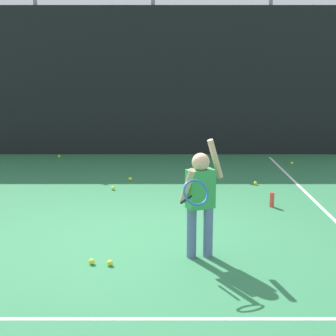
# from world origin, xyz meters

# --- Properties ---
(ground_plane) EXTENTS (20.00, 20.00, 0.00)m
(ground_plane) POSITION_xyz_m (0.00, 0.00, 0.00)
(ground_plane) COLOR #2D7247
(court_line_baseline) EXTENTS (9.00, 0.05, 0.00)m
(court_line_baseline) POSITION_xyz_m (0.00, -2.00, 0.00)
(court_line_baseline) COLOR white
(court_line_baseline) RESTS_ON ground
(court_line_sideline) EXTENTS (0.05, 9.00, 0.00)m
(court_line_sideline) POSITION_xyz_m (2.68, 1.00, 0.00)
(court_line_sideline) COLOR white
(court_line_sideline) RESTS_ON ground
(back_fence_windscreen) EXTENTS (10.91, 0.08, 3.40)m
(back_fence_windscreen) POSITION_xyz_m (0.00, 5.90, 1.70)
(back_fence_windscreen) COLOR black
(back_fence_windscreen) RESTS_ON ground
(fence_post_1) EXTENTS (0.09, 0.09, 3.55)m
(fence_post_1) POSITION_xyz_m (-2.65, 5.96, 1.77)
(fence_post_1) COLOR slate
(fence_post_1) RESTS_ON ground
(fence_post_2) EXTENTS (0.09, 0.09, 3.55)m
(fence_post_2) POSITION_xyz_m (0.00, 5.96, 1.77)
(fence_post_2) COLOR slate
(fence_post_2) RESTS_ON ground
(fence_post_3) EXTENTS (0.09, 0.09, 3.55)m
(fence_post_3) POSITION_xyz_m (2.65, 5.96, 1.77)
(fence_post_3) COLOR slate
(fence_post_3) RESTS_ON ground
(tennis_player) EXTENTS (0.52, 0.78, 1.35)m
(tennis_player) POSITION_xyz_m (0.70, -0.58, 0.73)
(tennis_player) COLOR slate
(tennis_player) RESTS_ON ground
(water_bottle) EXTENTS (0.07, 0.07, 0.22)m
(water_bottle) POSITION_xyz_m (1.93, 1.46, 0.11)
(water_bottle) COLOR #D83F33
(water_bottle) RESTS_ON ground
(tennis_ball_1) EXTENTS (0.07, 0.07, 0.07)m
(tennis_ball_1) POSITION_xyz_m (2.99, 4.64, 0.03)
(tennis_ball_1) COLOR #CCE033
(tennis_ball_1) RESTS_ON ground
(tennis_ball_2) EXTENTS (0.07, 0.07, 0.07)m
(tennis_ball_2) POSITION_xyz_m (-0.50, -0.79, 0.03)
(tennis_ball_2) COLOR #CCE033
(tennis_ball_2) RESTS_ON ground
(tennis_ball_4) EXTENTS (0.07, 0.07, 0.07)m
(tennis_ball_4) POSITION_xyz_m (-0.36, 3.17, 0.03)
(tennis_ball_4) COLOR #CCE033
(tennis_ball_4) RESTS_ON ground
(tennis_ball_5) EXTENTS (0.07, 0.07, 0.07)m
(tennis_ball_5) POSITION_xyz_m (-2.15, 5.43, 0.03)
(tennis_ball_5) COLOR #CCE033
(tennis_ball_5) RESTS_ON ground
(tennis_ball_6) EXTENTS (0.07, 0.07, 0.07)m
(tennis_ball_6) POSITION_xyz_m (1.91, 2.85, 0.03)
(tennis_ball_6) COLOR #CCE033
(tennis_ball_6) RESTS_ON ground
(tennis_ball_7) EXTENTS (0.07, 0.07, 0.07)m
(tennis_ball_7) POSITION_xyz_m (-0.30, -0.83, 0.03)
(tennis_ball_7) COLOR #CCE033
(tennis_ball_7) RESTS_ON ground
(tennis_ball_8) EXTENTS (0.07, 0.07, 0.07)m
(tennis_ball_8) POSITION_xyz_m (-0.61, 2.49, 0.03)
(tennis_ball_8) COLOR #CCE033
(tennis_ball_8) RESTS_ON ground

